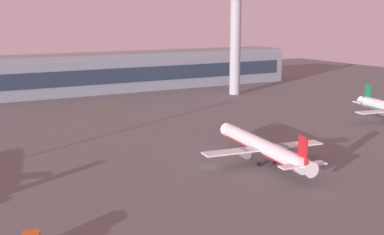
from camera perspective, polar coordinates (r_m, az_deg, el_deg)
name	(u,v)px	position (r m, az deg, el deg)	size (l,w,h in m)	color
ground_plane	(211,167)	(107.08, 2.17, -5.78)	(416.00, 416.00, 0.00)	#605E5B
terminal_building	(92,73)	(216.53, -11.56, 5.06)	(190.00, 22.40, 16.40)	gray
control_tower	(236,28)	(204.82, 5.08, 10.29)	(8.00, 8.00, 47.98)	#A8A8B2
airplane_taxiway_distant	(263,147)	(110.26, 8.24, -3.43)	(29.06, 37.23, 9.55)	white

